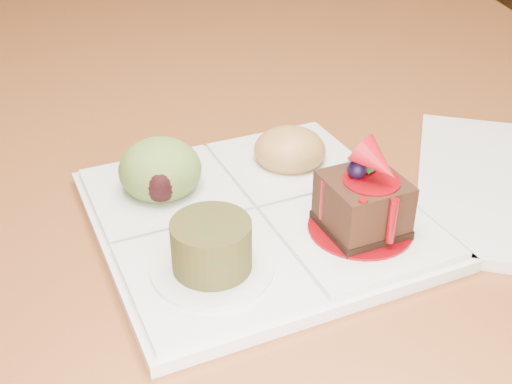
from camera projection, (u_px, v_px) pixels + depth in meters
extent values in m
cube|color=brown|center=(278.00, 107.00, 0.89)|extent=(1.00, 1.80, 0.04)
cylinder|color=brown|center=(67.00, 114.00, 1.74)|extent=(0.06, 0.06, 0.71)
cylinder|color=brown|center=(380.00, 97.00, 1.84)|extent=(0.06, 0.06, 0.71)
cylinder|color=black|center=(418.00, 278.00, 1.39)|extent=(0.03, 0.03, 0.41)
cube|color=silver|center=(256.00, 218.00, 0.61)|extent=(0.36, 0.36, 0.01)
cube|color=silver|center=(360.00, 232.00, 0.58)|extent=(0.17, 0.17, 0.01)
cube|color=silver|center=(213.00, 273.00, 0.53)|extent=(0.17, 0.17, 0.01)
cube|color=silver|center=(162.00, 190.00, 0.64)|extent=(0.17, 0.17, 0.01)
cube|color=silver|center=(289.00, 162.00, 0.69)|extent=(0.17, 0.17, 0.01)
cylinder|color=#75040A|center=(360.00, 228.00, 0.57)|extent=(0.09, 0.09, 0.00)
cube|color=black|center=(360.00, 225.00, 0.57)|extent=(0.08, 0.08, 0.01)
cube|color=black|center=(363.00, 201.00, 0.56)|extent=(0.08, 0.08, 0.04)
cylinder|color=#75040A|center=(365.00, 179.00, 0.55)|extent=(0.05, 0.05, 0.00)
sphere|color=black|center=(357.00, 169.00, 0.55)|extent=(0.02, 0.02, 0.02)
cone|color=#AD0B18|center=(378.00, 162.00, 0.53)|extent=(0.05, 0.05, 0.04)
cube|color=#124A1A|center=(365.00, 165.00, 0.55)|extent=(0.02, 0.02, 0.01)
cube|color=#124A1A|center=(356.00, 164.00, 0.56)|extent=(0.01, 0.02, 0.01)
cylinder|color=#75040A|center=(361.00, 223.00, 0.53)|extent=(0.01, 0.01, 0.05)
cylinder|color=#75040A|center=(392.00, 221.00, 0.53)|extent=(0.01, 0.01, 0.04)
cylinder|color=#75040A|center=(324.00, 199.00, 0.56)|extent=(0.01, 0.01, 0.04)
cylinder|color=silver|center=(213.00, 268.00, 0.52)|extent=(0.10, 0.10, 0.00)
cylinder|color=#462E14|center=(211.00, 245.00, 0.51)|extent=(0.07, 0.07, 0.04)
cylinder|color=#401E0D|center=(211.00, 229.00, 0.50)|extent=(0.05, 0.05, 0.00)
ellipsoid|color=olive|center=(160.00, 170.00, 0.62)|extent=(0.08, 0.08, 0.06)
ellipsoid|color=black|center=(160.00, 184.00, 0.60)|extent=(0.04, 0.03, 0.04)
ellipsoid|color=#A6773C|center=(290.00, 150.00, 0.68)|extent=(0.08, 0.08, 0.05)
cube|color=#C96D0E|center=(302.00, 145.00, 0.68)|extent=(0.02, 0.02, 0.02)
cube|color=#467419|center=(294.00, 139.00, 0.69)|extent=(0.02, 0.02, 0.02)
cube|color=#C96D0E|center=(283.00, 140.00, 0.69)|extent=(0.02, 0.02, 0.02)
cube|color=#467419|center=(278.00, 143.00, 0.68)|extent=(0.02, 0.02, 0.02)
cube|color=#C96D0E|center=(279.00, 148.00, 0.67)|extent=(0.02, 0.02, 0.02)
cube|color=#467419|center=(285.00, 153.00, 0.66)|extent=(0.02, 0.02, 0.02)
cube|color=#C96D0E|center=(297.00, 153.00, 0.66)|extent=(0.02, 0.02, 0.02)
cube|color=#467419|center=(304.00, 149.00, 0.67)|extent=(0.02, 0.02, 0.02)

